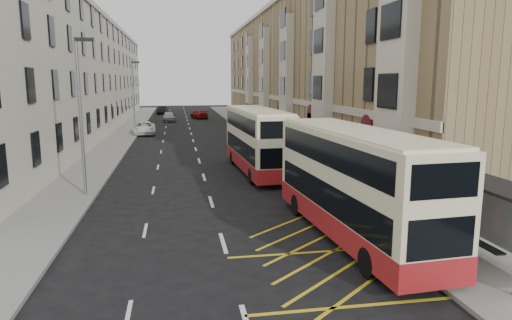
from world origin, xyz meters
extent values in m
plane|color=black|center=(0.00, 0.00, 0.00)|extent=(200.00, 200.00, 0.00)
cube|color=slate|center=(8.00, 30.00, 0.07)|extent=(4.00, 120.00, 0.15)
cube|color=slate|center=(-7.50, 30.00, 0.07)|extent=(3.00, 120.00, 0.15)
cube|color=gray|center=(6.00, 30.00, 0.07)|extent=(0.25, 120.00, 0.15)
cube|color=gray|center=(-6.00, 30.00, 0.07)|extent=(0.25, 120.00, 0.15)
cube|color=#907C53|center=(15.00, 45.50, 7.50)|extent=(10.00, 79.00, 15.00)
cube|color=beige|center=(9.97, 45.50, 4.00)|extent=(0.18, 79.00, 0.50)
cube|color=beige|center=(9.90, 45.50, 15.00)|extent=(0.40, 79.00, 0.50)
cube|color=beige|center=(9.65, 10.00, 7.50)|extent=(0.80, 3.20, 10.00)
cube|color=beige|center=(9.65, 22.00, 7.50)|extent=(0.80, 3.20, 10.00)
cube|color=beige|center=(9.65, 34.00, 7.50)|extent=(0.80, 3.20, 10.00)
cube|color=beige|center=(9.65, 46.00, 7.50)|extent=(0.80, 3.20, 10.00)
cube|color=beige|center=(9.65, 58.00, 7.50)|extent=(0.80, 3.20, 10.00)
cube|color=#530F1A|center=(9.95, 14.00, 1.70)|extent=(0.20, 1.60, 3.00)
cube|color=#530F1A|center=(9.95, 26.00, 1.70)|extent=(0.20, 1.60, 3.00)
cube|color=#530F1A|center=(9.95, 38.00, 1.70)|extent=(0.20, 1.60, 3.00)
cube|color=#530F1A|center=(9.95, 50.00, 1.70)|extent=(0.20, 1.60, 3.00)
cube|color=#530F1A|center=(9.95, 62.00, 1.70)|extent=(0.20, 1.60, 3.00)
cube|color=beige|center=(-13.50, 45.50, 6.50)|extent=(9.00, 79.00, 13.00)
cube|color=beige|center=(-8.97, 45.50, 13.00)|extent=(0.30, 79.00, 0.50)
cube|color=black|center=(7.56, 1.90, 1.45)|extent=(0.08, 0.08, 2.60)
cube|color=black|center=(8.84, 1.90, 1.45)|extent=(0.08, 0.08, 2.60)
cube|color=black|center=(8.20, 0.00, 2.80)|extent=(1.65, 4.25, 0.10)
cube|color=#9AA9AC|center=(8.87, 0.00, 1.58)|extent=(0.04, 3.60, 1.95)
cube|color=black|center=(8.45, 0.60, 0.60)|extent=(0.35, 1.60, 0.06)
cylinder|color=red|center=(6.25, 2.50, 0.65)|extent=(0.06, 0.06, 1.00)
cylinder|color=red|center=(6.25, 5.75, 0.65)|extent=(0.06, 0.06, 1.00)
cylinder|color=red|center=(6.25, 9.00, 0.65)|extent=(0.06, 0.06, 1.00)
cube|color=red|center=(6.25, 5.75, 1.13)|extent=(0.05, 6.50, 0.06)
cube|color=red|center=(6.25, 5.75, 0.70)|extent=(0.05, 6.50, 0.06)
cylinder|color=gray|center=(-6.40, 12.00, 4.15)|extent=(0.16, 0.16, 8.00)
cube|color=black|center=(-6.00, 12.00, 8.05)|extent=(0.90, 0.18, 0.18)
cylinder|color=gray|center=(-6.40, 42.00, 4.15)|extent=(0.16, 0.16, 8.00)
cube|color=black|center=(-6.00, 42.00, 8.05)|extent=(0.90, 0.18, 0.18)
cube|color=#F6EDBB|center=(5.00, 3.67, 2.25)|extent=(3.14, 10.79, 3.82)
cube|color=maroon|center=(5.00, 3.67, 0.77)|extent=(3.17, 10.82, 0.87)
cube|color=black|center=(5.00, 3.67, 1.79)|extent=(3.12, 9.94, 1.06)
cube|color=black|center=(5.00, 3.67, 3.44)|extent=(3.12, 9.94, 0.97)
cube|color=#F6EDBB|center=(5.00, 3.67, 4.20)|extent=(3.02, 10.35, 0.12)
cube|color=black|center=(4.64, 8.96, 1.84)|extent=(2.06, 0.22, 1.26)
cube|color=black|center=(4.64, 8.96, 3.82)|extent=(1.69, 0.19, 0.44)
cube|color=black|center=(5.36, -1.62, 1.84)|extent=(2.06, 0.22, 1.16)
cylinder|color=black|center=(3.68, 6.99, 0.48)|extent=(0.34, 0.98, 0.97)
cylinder|color=black|center=(5.86, 7.14, 0.48)|extent=(0.34, 0.98, 0.97)
cylinder|color=black|center=(4.14, 0.20, 0.48)|extent=(0.34, 0.98, 0.97)
cylinder|color=black|center=(6.32, 0.35, 0.48)|extent=(0.34, 0.98, 0.97)
cube|color=#F6EDBB|center=(3.60, 16.99, 2.22)|extent=(2.87, 10.61, 3.77)
cube|color=maroon|center=(3.60, 16.99, 0.76)|extent=(2.90, 10.64, 0.86)
cube|color=black|center=(3.60, 16.99, 1.77)|extent=(2.87, 9.77, 1.05)
cube|color=black|center=(3.60, 16.99, 3.39)|extent=(2.87, 9.77, 0.96)
cube|color=#F6EDBB|center=(3.60, 16.99, 4.15)|extent=(2.75, 10.19, 0.11)
cube|color=black|center=(3.36, 22.22, 1.82)|extent=(2.03, 0.17, 1.24)
cube|color=black|center=(3.36, 22.22, 3.77)|extent=(1.67, 0.15, 0.43)
cube|color=black|center=(3.84, 11.76, 1.82)|extent=(2.03, 0.17, 1.15)
cylinder|color=black|center=(2.37, 20.30, 0.48)|extent=(0.31, 0.97, 0.96)
cylinder|color=black|center=(4.53, 20.40, 0.48)|extent=(0.31, 0.97, 0.96)
cylinder|color=black|center=(2.68, 13.58, 0.48)|extent=(0.31, 0.97, 0.96)
cylinder|color=black|center=(4.84, 13.68, 0.48)|extent=(0.31, 0.97, 0.96)
imported|color=black|center=(7.99, 2.30, 1.10)|extent=(0.77, 0.58, 1.89)
imported|color=black|center=(8.86, 4.84, 0.93)|extent=(0.90, 0.78, 1.56)
imported|color=black|center=(7.34, 2.04, 0.92)|extent=(0.97, 0.76, 1.53)
imported|color=white|center=(-5.20, 40.32, 0.72)|extent=(2.68, 5.31, 1.44)
imported|color=#A5A8AC|center=(-2.71, 56.46, 0.73)|extent=(1.98, 4.37, 1.45)
imported|color=black|center=(-4.07, 72.02, 0.69)|extent=(2.04, 4.38, 1.39)
imported|color=maroon|center=(2.01, 60.89, 0.66)|extent=(2.96, 4.89, 1.32)
camera|label=1|loc=(-1.59, -12.37, 6.07)|focal=32.00mm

